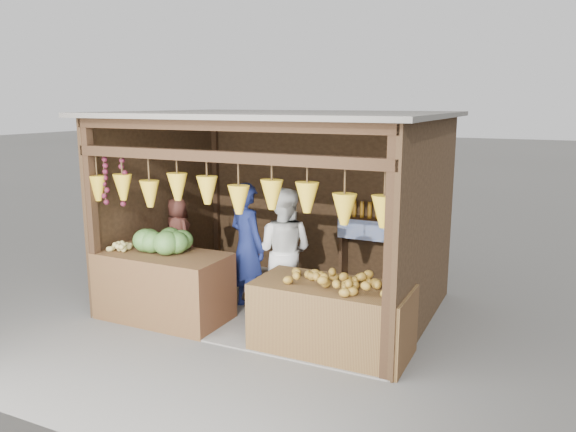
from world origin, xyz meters
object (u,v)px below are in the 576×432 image
object	(u,v)px
woman_standing	(283,251)
counter_left	(164,286)
vendor_seated	(178,234)
counter_right	(332,318)
man_standing	(247,247)

from	to	relation	value
woman_standing	counter_left	bearing A→B (deg)	29.81
counter_left	woman_standing	world-z (taller)	woman_standing
woman_standing	vendor_seated	size ratio (longest dim) A/B	1.56
counter_left	woman_standing	distance (m)	1.63
counter_right	woman_standing	distance (m)	1.43
counter_right	man_standing	world-z (taller)	man_standing
counter_left	counter_right	size ratio (longest dim) A/B	0.96
counter_right	vendor_seated	world-z (taller)	vendor_seated
man_standing	woman_standing	distance (m)	0.50
counter_left	vendor_seated	bearing A→B (deg)	116.98
counter_right	woman_standing	xyz separation A→B (m)	(-1.04, 0.88, 0.45)
counter_right	vendor_seated	distance (m)	3.06
counter_left	man_standing	world-z (taller)	man_standing
counter_left	man_standing	size ratio (longest dim) A/B	0.97
counter_right	man_standing	distance (m)	1.76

